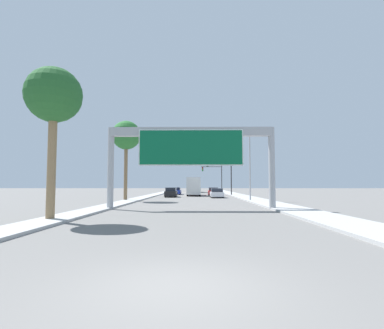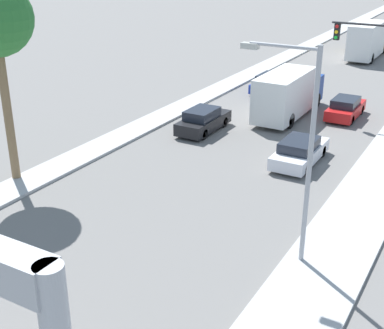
{
  "view_description": "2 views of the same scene",
  "coord_description": "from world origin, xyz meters",
  "views": [
    {
      "loc": [
        0.4,
        -5.86,
        1.97
      ],
      "look_at": [
        0.0,
        24.41,
        3.99
      ],
      "focal_mm": 28.0,
      "sensor_mm": 36.0,
      "label": 1
    },
    {
      "loc": [
        11.81,
        13.11,
        11.14
      ],
      "look_at": [
        1.2,
        31.55,
        2.18
      ],
      "focal_mm": 50.0,
      "sensor_mm": 36.0,
      "label": 2
    }
  ],
  "objects": [
    {
      "name": "truck_box_secondary",
      "position": [
        0.0,
        69.33,
        1.81
      ],
      "size": [
        2.36,
        8.84,
        3.58
      ],
      "color": "yellow",
      "rests_on": "ground"
    },
    {
      "name": "ground_plane",
      "position": [
        0.0,
        0.0,
        0.0
      ],
      "size": [
        300.0,
        300.0,
        0.0
      ],
      "primitive_type": "plane",
      "color": "slate"
    },
    {
      "name": "truck_box_primary",
      "position": [
        0.0,
        46.65,
        1.6
      ],
      "size": [
        2.32,
        8.21,
        3.15
      ],
      "color": "navy",
      "rests_on": "ground"
    },
    {
      "name": "car_mid_center",
      "position": [
        -3.5,
        41.11,
        0.7
      ],
      "size": [
        1.76,
        4.38,
        1.49
      ],
      "color": "black",
      "rests_on": "ground"
    },
    {
      "name": "palm_tree_background",
      "position": [
        -8.05,
        29.93,
        7.8
      ],
      "size": [
        3.48,
        3.48,
        9.66
      ],
      "color": "brown",
      "rests_on": "ground"
    },
    {
      "name": "car_far_right",
      "position": [
        -3.5,
        52.31,
        0.66
      ],
      "size": [
        1.88,
        4.63,
        1.4
      ],
      "color": "navy",
      "rests_on": "ground"
    },
    {
      "name": "traffic_light_mid_block",
      "position": [
        5.13,
        68.0,
        4.52
      ],
      "size": [
        5.21,
        0.32,
        6.64
      ],
      "color": "#2D2D30",
      "rests_on": "ground"
    },
    {
      "name": "sidewalk_right",
      "position": [
        7.75,
        60.0,
        0.07
      ],
      "size": [
        3.0,
        120.0,
        0.15
      ],
      "color": "#A8A8A8",
      "rests_on": "ground"
    },
    {
      "name": "median_strip_left",
      "position": [
        -7.25,
        60.0,
        0.07
      ],
      "size": [
        2.0,
        120.0,
        0.15
      ],
      "color": "#A8A8A8",
      "rests_on": "ground"
    },
    {
      "name": "car_near_right",
      "position": [
        3.5,
        48.33,
        0.67
      ],
      "size": [
        1.74,
        4.21,
        1.41
      ],
      "color": "red",
      "rests_on": "ground"
    },
    {
      "name": "sign_gantry",
      "position": [
        0.0,
        17.87,
        5.02
      ],
      "size": [
        13.4,
        0.73,
        6.55
      ],
      "color": "#9EA0A5",
      "rests_on": "ground"
    },
    {
      "name": "traffic_light_near_intersection",
      "position": [
        5.29,
        48.0,
        4.45
      ],
      "size": [
        4.74,
        0.32,
        6.59
      ],
      "color": "#2D2D30",
      "rests_on": "ground"
    },
    {
      "name": "street_lamp_right",
      "position": [
        6.48,
        29.88,
        4.84
      ],
      "size": [
        2.82,
        0.28,
        8.08
      ],
      "color": "#9EA0A5",
      "rests_on": "ground"
    },
    {
      "name": "car_near_center",
      "position": [
        3.5,
        39.16,
        0.66
      ],
      "size": [
        1.86,
        4.62,
        1.38
      ],
      "color": "silver",
      "rests_on": "ground"
    },
    {
      "name": "palm_tree_foreground",
      "position": [
        -7.44,
        10.23,
        6.74
      ],
      "size": [
        3.05,
        3.05,
        8.44
      ],
      "color": "#8C704C",
      "rests_on": "ground"
    }
  ]
}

